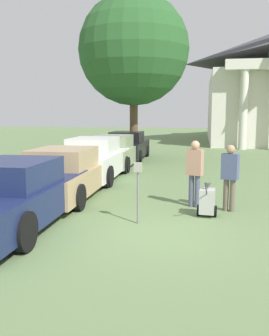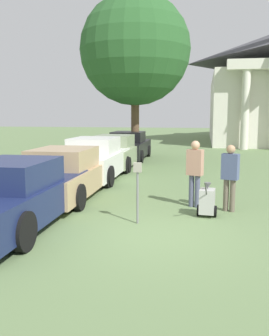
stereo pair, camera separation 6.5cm
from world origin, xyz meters
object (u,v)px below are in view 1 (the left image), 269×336
object	(u,v)px
person_supervisor	(230,174)
parked_car_sage	(114,153)
parked_car_white	(95,160)
parking_meter	(138,181)
parked_car_navy	(18,195)
person_worker	(195,169)
parked_car_black	(127,147)
equipment_cart	(207,201)
parked_car_tan	(65,175)

from	to	relation	value
person_supervisor	parked_car_sage	bearing A→B (deg)	-34.96
parked_car_white	parking_meter	size ratio (longest dim) A/B	3.37
parked_car_sage	parked_car_navy	bearing A→B (deg)	-90.98
person_worker	person_supervisor	xyz separation A→B (m)	(0.90, -0.30, -0.05)
parked_car_black	person_worker	world-z (taller)	person_worker
parked_car_navy	person_worker	size ratio (longest dim) A/B	2.76
parked_car_white	parked_car_black	xyz separation A→B (m)	(-0.00, 6.43, -0.04)
parked_car_navy	parked_car_white	world-z (taller)	parked_car_white
equipment_cart	parked_car_navy	bearing A→B (deg)	-154.55
parked_car_tan	parked_car_black	distance (m)	9.61
parked_car_navy	parking_meter	world-z (taller)	parked_car_navy
parked_car_black	parking_meter	distance (m)	12.24
parked_car_black	parked_car_white	bearing A→B (deg)	-90.99
person_supervisor	parked_car_tan	bearing A→B (deg)	11.58
person_worker	person_supervisor	bearing A→B (deg)	-177.97
parking_meter	parked_car_tan	bearing A→B (deg)	138.23
parked_car_black	person_worker	bearing A→B (deg)	-70.12
parked_car_navy	parked_car_tan	world-z (taller)	parked_car_navy
person_worker	parked_car_sage	bearing A→B (deg)	-40.26
parked_car_navy	person_supervisor	bearing A→B (deg)	23.38
parked_car_tan	parked_car_sage	distance (m)	6.36
parked_car_tan	equipment_cart	distance (m)	4.45
parked_car_white	parked_car_black	size ratio (longest dim) A/B	1.00
parked_car_navy	parked_car_black	bearing A→B (deg)	89.02
parked_car_black	person_supervisor	xyz separation A→B (m)	(4.77, -10.44, 0.28)
parked_car_navy	parked_car_black	distance (m)	12.60
parked_car_tan	person_supervisor	size ratio (longest dim) A/B	2.88
parked_car_sage	parked_car_black	world-z (taller)	parked_car_black
parking_meter	equipment_cart	distance (m)	1.91
parked_car_tan	person_worker	size ratio (longest dim) A/B	2.77
parked_car_white	person_supervisor	xyz separation A→B (m)	(4.77, -4.01, 0.24)
parked_car_black	parked_car_navy	bearing A→B (deg)	-90.98
parked_car_tan	equipment_cart	size ratio (longest dim) A/B	4.99
parked_car_white	person_supervisor	bearing A→B (deg)	-41.09
parked_car_sage	parking_meter	size ratio (longest dim) A/B	3.30
parked_car_tan	equipment_cart	world-z (taller)	parked_car_tan
parked_car_navy	person_supervisor	distance (m)	5.24
parked_car_tan	equipment_cart	bearing A→B (deg)	-20.01
parked_car_tan	person_worker	bearing A→B (deg)	-8.88
parked_car_navy	parked_car_sage	xyz separation A→B (m)	(-0.00, 9.35, 0.00)
parked_car_white	equipment_cart	bearing A→B (deg)	-48.74
parked_car_white	person_worker	distance (m)	5.37
parked_car_tan	parked_car_sage	world-z (taller)	parked_car_sage
parking_meter	person_worker	world-z (taller)	person_worker
parked_car_white	parked_car_black	distance (m)	6.43
parked_car_white	person_supervisor	world-z (taller)	person_supervisor
person_supervisor	parked_car_navy	bearing A→B (deg)	45.89
parking_meter	person_supervisor	world-z (taller)	person_supervisor
parked_car_black	parking_meter	xyz separation A→B (m)	(2.63, -11.95, 0.28)
parked_car_tan	person_supervisor	bearing A→B (deg)	-10.93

